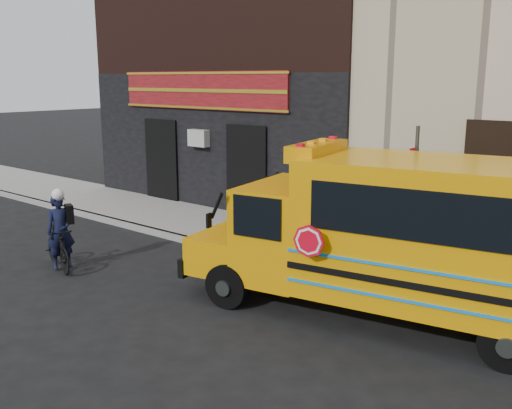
{
  "coord_description": "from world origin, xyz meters",
  "views": [
    {
      "loc": [
        7.17,
        -6.83,
        4.0
      ],
      "look_at": [
        0.04,
        1.85,
        1.51
      ],
      "focal_mm": 40.0,
      "sensor_mm": 36.0,
      "label": 1
    }
  ],
  "objects_px": {
    "bicycle": "(58,248)",
    "cyclist": "(61,233)",
    "sign_pole": "(413,202)",
    "school_bus": "(404,234)"
  },
  "relations": [
    {
      "from": "sign_pole",
      "to": "bicycle",
      "type": "height_order",
      "value": "sign_pole"
    },
    {
      "from": "school_bus",
      "to": "cyclist",
      "type": "distance_m",
      "value": 7.09
    },
    {
      "from": "bicycle",
      "to": "cyclist",
      "type": "height_order",
      "value": "cyclist"
    },
    {
      "from": "school_bus",
      "to": "sign_pole",
      "type": "bearing_deg",
      "value": 109.41
    },
    {
      "from": "bicycle",
      "to": "cyclist",
      "type": "relative_size",
      "value": 0.99
    },
    {
      "from": "bicycle",
      "to": "sign_pole",
      "type": "bearing_deg",
      "value": -43.7
    },
    {
      "from": "sign_pole",
      "to": "cyclist",
      "type": "bearing_deg",
      "value": -150.5
    },
    {
      "from": "school_bus",
      "to": "bicycle",
      "type": "xyz_separation_m",
      "value": [
        -6.82,
        -2.19,
        -1.03
      ]
    },
    {
      "from": "cyclist",
      "to": "bicycle",
      "type": "bearing_deg",
      "value": 128.78
    },
    {
      "from": "bicycle",
      "to": "cyclist",
      "type": "distance_m",
      "value": 0.34
    }
  ]
}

